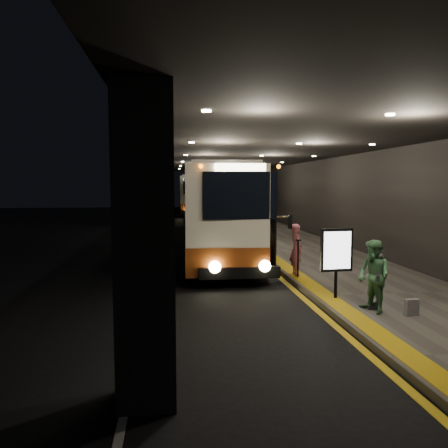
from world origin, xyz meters
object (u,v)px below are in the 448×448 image
coach_second (205,205)px  bag_polka (411,307)px  coach_third (193,196)px  coach_main (219,216)px  info_sign (337,251)px  passenger_waiting_grey (377,274)px  passenger_waiting_green (374,276)px  stanchion_post (298,259)px  passenger_boarding (296,249)px

coach_second → bag_polka: 20.67m
coach_third → coach_main: bearing=-89.2°
coach_second → info_sign: bearing=-82.3°
passenger_waiting_grey → bag_polka: 1.04m
coach_second → passenger_waiting_green: coach_second is taller
stanchion_post → info_sign: bearing=-84.4°
passenger_waiting_green → bag_polka: 1.04m
passenger_boarding → info_sign: size_ratio=0.92×
stanchion_post → passenger_boarding: bearing=82.6°
passenger_waiting_green → info_sign: info_sign is taller
coach_main → coach_second: size_ratio=1.08×
passenger_waiting_green → passenger_waiting_grey: size_ratio=1.02×
coach_third → passenger_waiting_grey: size_ratio=7.50×
coach_second → bag_polka: coach_second is taller
coach_third → passenger_waiting_grey: (2.64, -35.66, -0.87)m
coach_second → passenger_waiting_grey: (2.53, -19.74, -0.68)m
coach_main → passenger_boarding: size_ratio=7.13×
coach_second → passenger_waiting_green: size_ratio=6.61×
coach_third → info_sign: coach_third is taller
coach_second → coach_third: size_ratio=0.90×
coach_main → coach_second: coach_main is taller
coach_main → passenger_boarding: coach_main is taller
passenger_waiting_green → stanchion_post: (-0.64, 3.82, -0.24)m
passenger_waiting_green → stanchion_post: passenger_waiting_green is taller
coach_main → bag_polka: 9.73m
coach_third → passenger_waiting_green: coach_third is taller
coach_main → info_sign: 7.73m
coach_main → passenger_waiting_green: bearing=-69.8°
info_sign → stanchion_post: 2.62m
coach_third → info_sign: 34.74m
coach_main → passenger_boarding: 4.97m
passenger_waiting_green → coach_main: bearing=-178.7°
passenger_waiting_green → info_sign: size_ratio=0.92×
coach_third → passenger_waiting_green: bearing=-85.0°
coach_main → passenger_waiting_grey: (2.83, -8.37, -0.79)m
passenger_boarding → passenger_waiting_grey: passenger_boarding is taller
bag_polka → info_sign: (-1.12, 1.63, 1.03)m
stanchion_post → coach_third: bearing=93.2°
passenger_waiting_grey → stanchion_post: bearing=-143.3°
coach_second → coach_third: 15.92m
passenger_boarding → bag_polka: passenger_boarding is taller
passenger_waiting_green → passenger_waiting_grey: (0.22, 0.30, -0.02)m
info_sign → passenger_waiting_green: bearing=-77.5°
info_sign → stanchion_post: (-0.25, 2.54, -0.62)m
coach_main → passenger_waiting_grey: 8.87m
coach_second → coach_main: bearing=-89.7°
coach_main → passenger_boarding: bearing=-62.2°
coach_second → bag_polka: (3.04, -20.40, -1.31)m
coach_third → passenger_boarding: coach_third is taller
passenger_boarding → info_sign: bearing=-177.8°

